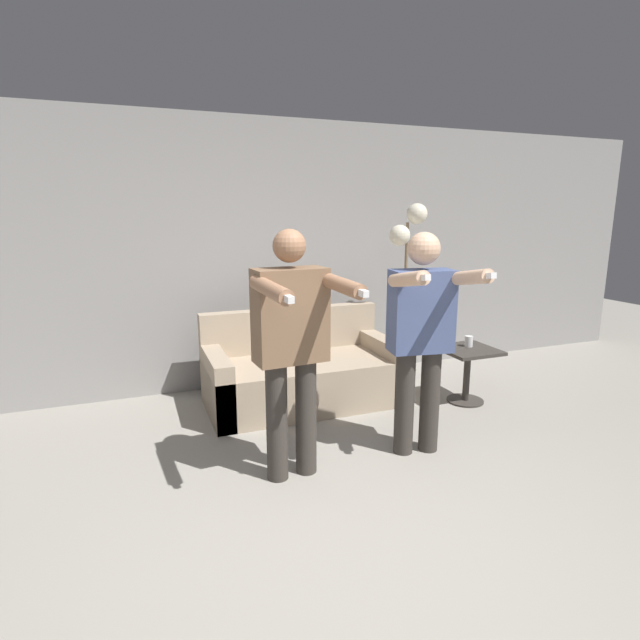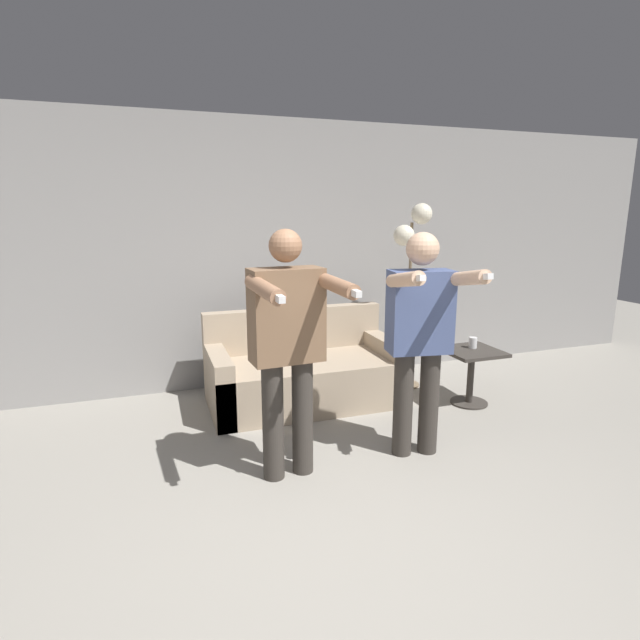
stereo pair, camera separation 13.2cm
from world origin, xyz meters
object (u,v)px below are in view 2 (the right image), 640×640
side_table (471,365)px  cup (473,343)px  person_left (288,339)px  person_right (420,330)px  floor_lamp (412,244)px  couch (304,374)px  cat (285,300)px

side_table → cup: cup is taller
person_left → person_right: size_ratio=1.02×
floor_lamp → person_left: bearing=-140.5°
couch → person_right: person_right is taller
person_left → cup: size_ratio=16.41×
couch → person_left: size_ratio=1.06×
cat → cup: bearing=-27.6°
person_right → cup: (1.00, 0.75, -0.37)m
couch → person_left: bearing=-111.6°
couch → floor_lamp: (1.11, 0.08, 1.15)m
person_right → side_table: size_ratio=3.13×
side_table → cup: bearing=53.1°
couch → cup: couch is taller
person_left → couch: bearing=64.2°
couch → cat: (-0.08, 0.32, 0.64)m
person_left → cup: bearing=16.9°
person_left → person_right: (0.95, -0.00, -0.02)m
cat → side_table: (1.50, -0.86, -0.54)m
cup → person_left: bearing=-158.9°
person_right → cup: 1.30m
person_right → cat: bearing=118.6°
cat → floor_lamp: (1.19, -0.24, 0.51)m
couch → side_table: bearing=-20.9°
person_right → person_left: bearing=-170.6°
person_left → side_table: 2.10m
person_right → cat: (-0.54, 1.56, -0.02)m
cat → cup: (1.54, -0.81, -0.35)m
side_table → cat: bearing=150.1°
couch → person_left: person_left is taller
couch → cat: bearing=104.5°
couch → person_left: 1.49m
side_table → couch: bearing=159.1°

